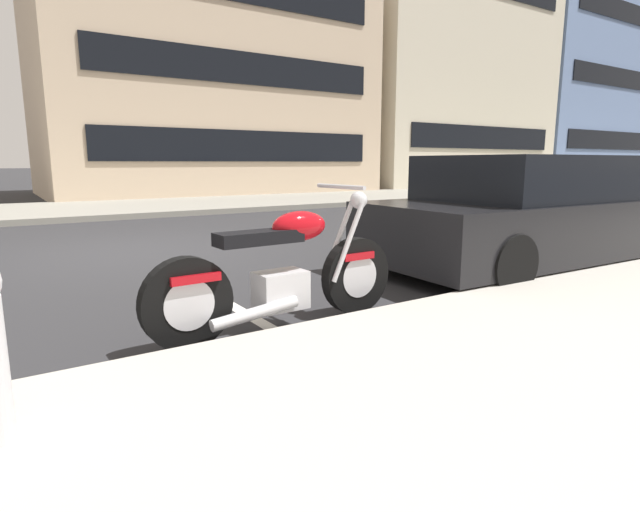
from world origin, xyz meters
name	(u,v)px	position (x,y,z in m)	size (l,w,h in m)	color
ground_plane	(138,252)	(0.00, 0.00, 0.00)	(260.00, 260.00, 0.00)	#28282B
sidewalk_far_curb	(409,195)	(12.00, 7.02, 0.07)	(120.00, 5.00, 0.14)	gray
parking_stall_stripe	(253,317)	(0.00, -3.92, 0.00)	(0.12, 2.20, 0.01)	silver
parked_motorcycle	(283,275)	(0.09, -4.30, 0.44)	(2.21, 0.62, 1.13)	black
parked_car_near_corner	(530,215)	(3.97, -3.81, 0.66)	(4.59, 2.06, 1.39)	black
car_opposite_curb	(604,177)	(20.51, 3.98, 0.69)	(4.55, 1.97, 1.44)	#236638
townhouse_near_left	(201,90)	(6.14, 13.57, 4.31)	(12.60, 8.58, 8.63)	beige
townhouse_far_uphill	(428,81)	(19.15, 13.37, 5.75)	(11.81, 8.17, 11.51)	beige
townhouse_corner_block	(548,93)	(31.45, 14.15, 6.06)	(12.23, 9.74, 12.12)	#6B84B2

